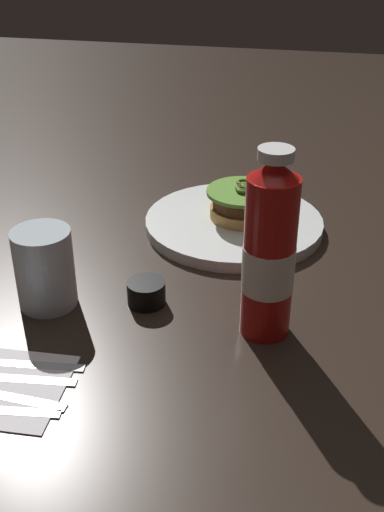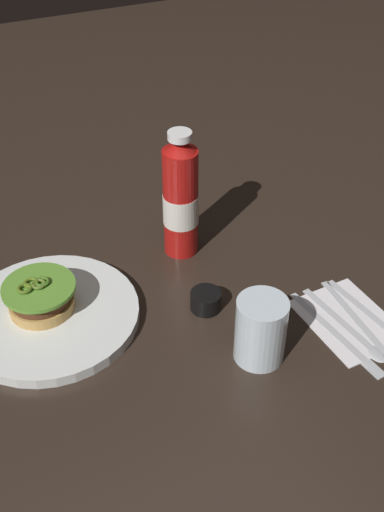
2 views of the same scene
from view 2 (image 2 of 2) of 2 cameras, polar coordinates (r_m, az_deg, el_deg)
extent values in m
plane|color=#2C211A|center=(0.99, -2.05, -6.52)|extent=(3.00, 3.00, 0.00)
cylinder|color=white|center=(1.02, -12.56, -5.19)|extent=(0.28, 0.28, 0.02)
cylinder|color=tan|center=(1.02, -13.27, -4.17)|extent=(0.10, 0.10, 0.02)
cylinder|color=#512D19|center=(1.01, -13.41, -3.46)|extent=(0.09, 0.09, 0.02)
cylinder|color=red|center=(1.00, -13.50, -2.99)|extent=(0.09, 0.09, 0.01)
cylinder|color=#5B922F|center=(1.00, -13.55, -2.74)|extent=(0.11, 0.11, 0.01)
torus|color=#4C661A|center=(0.99, -14.72, -2.82)|extent=(0.02, 0.02, 0.01)
torus|color=#577027|center=(0.99, -13.55, -2.45)|extent=(0.02, 0.02, 0.01)
torus|color=#58731C|center=(1.00, -14.19, -2.34)|extent=(0.02, 0.02, 0.01)
torus|color=#43721F|center=(1.00, -13.24, -2.26)|extent=(0.02, 0.02, 0.01)
cylinder|color=#B31512|center=(1.08, -1.02, 4.77)|extent=(0.06, 0.06, 0.20)
cone|color=#B31512|center=(1.03, -1.09, 9.88)|extent=(0.05, 0.05, 0.02)
cylinder|color=white|center=(1.02, -1.10, 10.70)|extent=(0.04, 0.04, 0.01)
cylinder|color=white|center=(1.09, -1.01, 4.26)|extent=(0.06, 0.06, 0.06)
cylinder|color=silver|center=(0.92, 6.15, -6.57)|extent=(0.07, 0.07, 0.10)
cylinder|color=black|center=(1.02, 1.24, -3.99)|extent=(0.05, 0.05, 0.03)
cube|color=white|center=(1.03, 13.79, -5.55)|extent=(0.17, 0.13, 0.00)
cube|color=silver|center=(1.01, 12.18, -6.14)|extent=(0.18, 0.03, 0.00)
cube|color=silver|center=(0.98, 15.08, -8.75)|extent=(0.08, 0.03, 0.00)
cube|color=silver|center=(1.02, 13.28, -5.66)|extent=(0.18, 0.03, 0.00)
ellipsoid|color=silver|center=(0.99, 16.14, -8.16)|extent=(0.04, 0.03, 0.00)
cube|color=silver|center=(1.04, 14.35, -5.19)|extent=(0.18, 0.02, 0.00)
cube|color=silver|center=(1.00, 16.75, -7.94)|extent=(0.08, 0.02, 0.00)
cube|color=silver|center=(1.05, 15.39, -4.72)|extent=(0.18, 0.03, 0.00)
camera|label=1|loc=(1.34, 26.22, 24.99)|focal=44.77mm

